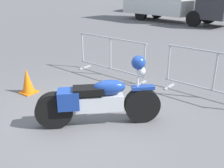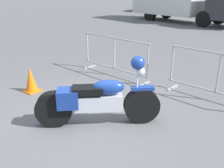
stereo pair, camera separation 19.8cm
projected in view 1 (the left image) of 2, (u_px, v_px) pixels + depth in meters
ground_plane at (89, 119)px, 4.72m from camera, size 120.00×120.00×0.00m
motorcycle at (99, 100)px, 4.39m from camera, size 1.76×1.64×1.26m
crowd_barrier_near at (110, 56)px, 6.85m from camera, size 2.31×0.64×1.07m
crowd_barrier_far at (215, 75)px, 5.38m from camera, size 2.31×0.64×1.07m
parked_car_maroon at (140, 3)px, 25.32m from camera, size 2.20×4.46×1.46m
parked_car_yellow at (169, 4)px, 23.69m from camera, size 2.14×4.36×1.43m
parked_car_blue at (200, 6)px, 21.88m from camera, size 2.06×4.18×1.37m
traffic_cone at (27, 81)px, 5.78m from camera, size 0.34×0.34×0.59m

